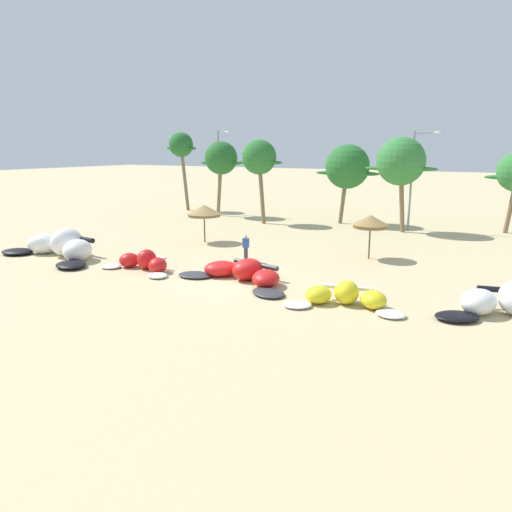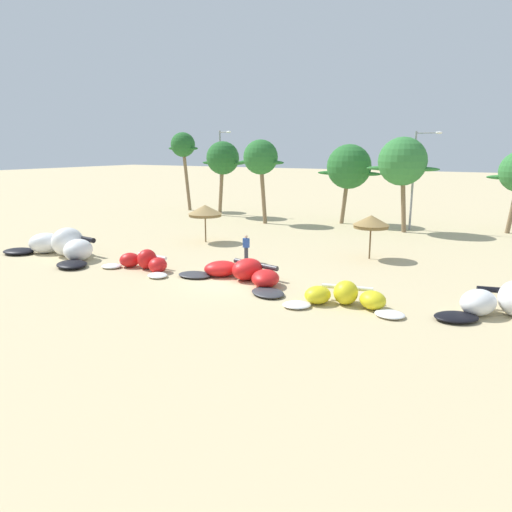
{
  "view_description": "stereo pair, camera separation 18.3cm",
  "coord_description": "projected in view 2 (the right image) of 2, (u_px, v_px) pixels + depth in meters",
  "views": [
    {
      "loc": [
        12.7,
        -20.18,
        6.73
      ],
      "look_at": [
        0.39,
        2.0,
        1.0
      ],
      "focal_mm": 33.64,
      "sensor_mm": 36.0,
      "label": 1
    },
    {
      "loc": [
        12.86,
        -20.09,
        6.73
      ],
      "look_at": [
        0.39,
        2.0,
        1.0
      ],
      "focal_mm": 33.64,
      "sensor_mm": 36.0,
      "label": 2
    }
  ],
  "objects": [
    {
      "name": "beach_umbrella_near_van",
      "position": [
        205.0,
        211.0,
        34.63
      ],
      "size": [
        2.49,
        2.49,
        2.73
      ],
      "color": "brown",
      "rests_on": "ground"
    },
    {
      "name": "kite_far_left",
      "position": [
        61.0,
        246.0,
        30.21
      ],
      "size": [
        8.42,
        4.39,
        1.8
      ],
      "color": "black",
      "rests_on": "ground"
    },
    {
      "name": "person_near_kites",
      "position": [
        246.0,
        248.0,
        28.99
      ],
      "size": [
        0.36,
        0.24,
        1.62
      ],
      "color": "#383842",
      "rests_on": "ground"
    },
    {
      "name": "kite_left_of_center",
      "position": [
        243.0,
        273.0,
        24.73
      ],
      "size": [
        7.09,
        3.97,
        1.11
      ],
      "color": "#333338",
      "rests_on": "ground"
    },
    {
      "name": "kite_center",
      "position": [
        345.0,
        297.0,
        20.82
      ],
      "size": [
        5.32,
        2.99,
        1.05
      ],
      "color": "white",
      "rests_on": "ground"
    },
    {
      "name": "lamppost_west",
      "position": [
        221.0,
        168.0,
        49.16
      ],
      "size": [
        1.44,
        0.24,
        8.45
      ],
      "color": "gray",
      "rests_on": "ground"
    },
    {
      "name": "kite_left",
      "position": [
        144.0,
        262.0,
        27.04
      ],
      "size": [
        5.1,
        2.49,
        1.13
      ],
      "color": "white",
      "rests_on": "ground"
    },
    {
      "name": "lamppost_west_center",
      "position": [
        416.0,
        175.0,
        39.33
      ],
      "size": [
        2.12,
        0.24,
        8.06
      ],
      "color": "gray",
      "rests_on": "ground"
    },
    {
      "name": "ground_plane",
      "position": [
        230.0,
        281.0,
        24.72
      ],
      "size": [
        260.0,
        260.0,
        0.0
      ],
      "primitive_type": "plane",
      "color": "#C6B284"
    },
    {
      "name": "palm_leftmost",
      "position": [
        183.0,
        146.0,
        51.89
      ],
      "size": [
        3.96,
        2.64,
        8.4
      ],
      "color": "#7F6647",
      "rests_on": "ground"
    },
    {
      "name": "palm_left_of_gap",
      "position": [
        261.0,
        158.0,
        42.73
      ],
      "size": [
        4.64,
        3.09,
        7.49
      ],
      "color": "#7F6647",
      "rests_on": "ground"
    },
    {
      "name": "palm_center_right",
      "position": [
        403.0,
        162.0,
        38.18
      ],
      "size": [
        5.78,
        3.85,
        7.62
      ],
      "color": "#7F6647",
      "rests_on": "ground"
    },
    {
      "name": "palm_left",
      "position": [
        223.0,
        159.0,
        47.52
      ],
      "size": [
        4.9,
        3.26,
        7.4
      ],
      "color": "#7F6647",
      "rests_on": "ground"
    },
    {
      "name": "beach_umbrella_middle",
      "position": [
        371.0,
        222.0,
        29.27
      ],
      "size": [
        2.22,
        2.22,
        2.73
      ],
      "color": "brown",
      "rests_on": "ground"
    },
    {
      "name": "palm_center_left",
      "position": [
        349.0,
        167.0,
        42.46
      ],
      "size": [
        5.89,
        3.93,
        7.08
      ],
      "color": "#7F6647",
      "rests_on": "ground"
    }
  ]
}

